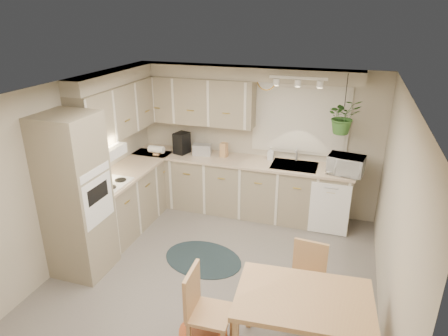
{
  "coord_description": "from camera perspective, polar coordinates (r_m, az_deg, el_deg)",
  "views": [
    {
      "loc": [
        1.44,
        -4.04,
        3.22
      ],
      "look_at": [
        -0.05,
        0.55,
        1.28
      ],
      "focal_mm": 32.0,
      "sensor_mm": 36.0,
      "label": 1
    }
  ],
  "objects": [
    {
      "name": "wall_right",
      "position": [
        4.55,
        23.18,
        -6.4
      ],
      "size": [
        0.04,
        4.2,
        2.4
      ],
      "primitive_type": "cube",
      "color": "#B4AB95",
      "rests_on": "floor"
    },
    {
      "name": "braided_rug",
      "position": [
        5.65,
        -3.0,
        -12.84
      ],
      "size": [
        1.27,
        1.05,
        0.01
      ],
      "primitive_type": "ellipsoid",
      "rotation": [
        0.0,
        0.0,
        -0.21
      ],
      "color": "black",
      "rests_on": "floor"
    },
    {
      "name": "knife_block",
      "position": [
        6.55,
        -0.01,
        2.61
      ],
      "size": [
        0.12,
        0.12,
        0.23
      ],
      "primitive_type": "cube",
      "rotation": [
        0.0,
        0.0,
        -0.16
      ],
      "color": "tan",
      "rests_on": "counter_back"
    },
    {
      "name": "window_blinds",
      "position": [
        6.36,
        10.77,
        6.73
      ],
      "size": [
        1.4,
        0.02,
        1.0
      ],
      "primitive_type": "cube",
      "color": "silver",
      "rests_on": "wall_back"
    },
    {
      "name": "cooktop",
      "position": [
        5.8,
        -16.31,
        -2.13
      ],
      "size": [
        0.52,
        0.58,
        0.02
      ],
      "primitive_type": "cube",
      "color": "white",
      "rests_on": "counter_left"
    },
    {
      "name": "chair_left",
      "position": [
        4.16,
        -1.9,
        -19.82
      ],
      "size": [
        0.44,
        0.44,
        0.9
      ],
      "primitive_type": "cube",
      "rotation": [
        0.0,
        0.0,
        -1.53
      ],
      "color": "tan",
      "rests_on": "floor"
    },
    {
      "name": "wall_left",
      "position": [
        5.67,
        -20.93,
        -0.49
      ],
      "size": [
        0.04,
        4.2,
        2.4
      ],
      "primitive_type": "cube",
      "color": "#B4AB95",
      "rests_on": "floor"
    },
    {
      "name": "range_hood",
      "position": [
        5.65,
        -16.96,
        2.12
      ],
      "size": [
        0.4,
        0.6,
        0.14
      ],
      "primitive_type": "cube",
      "color": "white",
      "rests_on": "upper_cab_left"
    },
    {
      "name": "wall_oven_face",
      "position": [
        5.09,
        -17.53,
        -4.44
      ],
      "size": [
        0.02,
        0.56,
        0.58
      ],
      "primitive_type": "cube",
      "color": "white",
      "rests_on": "oven_stack"
    },
    {
      "name": "soffit_back",
      "position": [
        6.27,
        2.7,
        13.42
      ],
      "size": [
        3.6,
        0.3,
        0.2
      ],
      "primitive_type": "cube",
      "color": "#B4AB95",
      "rests_on": "wall_back"
    },
    {
      "name": "oven_stack",
      "position": [
        5.27,
        -20.39,
        -3.89
      ],
      "size": [
        0.65,
        0.65,
        2.1
      ],
      "primitive_type": "cube",
      "color": "gray",
      "rests_on": "floor"
    },
    {
      "name": "pet_bed",
      "position": [
        4.51,
        -3.0,
        -22.69
      ],
      "size": [
        0.51,
        0.51,
        0.12
      ],
      "primitive_type": "cylinder",
      "rotation": [
        0.0,
        0.0,
        -0.02
      ],
      "color": "#A14C20",
      "rests_on": "floor"
    },
    {
      "name": "toaster",
      "position": [
        6.66,
        -3.17,
        2.64
      ],
      "size": [
        0.33,
        0.23,
        0.18
      ],
      "primitive_type": "cube",
      "rotation": [
        0.0,
        0.0,
        0.22
      ],
      "color": "#B4B6BC",
      "rests_on": "counter_back"
    },
    {
      "name": "upper_cab_back",
      "position": [
        6.59,
        -4.25,
        9.59
      ],
      "size": [
        2.0,
        0.35,
        0.75
      ],
      "primitive_type": "cube",
      "color": "gray",
      "rests_on": "wall_back"
    },
    {
      "name": "counter_left",
      "position": [
        6.26,
        -13.5,
        -0.31
      ],
      "size": [
        0.64,
        1.89,
        0.04
      ],
      "primitive_type": "cube",
      "color": "beige",
      "rests_on": "base_cab_left"
    },
    {
      "name": "soap_bottle",
      "position": [
        6.49,
        6.67,
        1.61
      ],
      "size": [
        0.1,
        0.21,
        0.1
      ],
      "primitive_type": "imported",
      "rotation": [
        0.0,
        0.0,
        0.02
      ],
      "color": "white",
      "rests_on": "counter_back"
    },
    {
      "name": "wall_front",
      "position": [
        3.14,
        -15.02,
        -18.94
      ],
      "size": [
        4.0,
        0.04,
        2.4
      ],
      "primitive_type": "cube",
      "color": "#B4AB95",
      "rests_on": "floor"
    },
    {
      "name": "base_cab_back",
      "position": [
        6.66,
        2.07,
        -2.7
      ],
      "size": [
        3.6,
        0.6,
        0.9
      ],
      "primitive_type": "cube",
      "color": "gray",
      "rests_on": "floor"
    },
    {
      "name": "upper_cab_left",
      "position": [
        6.16,
        -14.73,
        8.08
      ],
      "size": [
        0.35,
        2.0,
        0.75
      ],
      "primitive_type": "cube",
      "color": "gray",
      "rests_on": "wall_left"
    },
    {
      "name": "chair_back",
      "position": [
        4.62,
        11.53,
        -15.82
      ],
      "size": [
        0.43,
        0.43,
        0.85
      ],
      "primitive_type": "cube",
      "rotation": [
        0.0,
        0.0,
        3.06
      ],
      "color": "tan",
      "rests_on": "floor"
    },
    {
      "name": "window_frame",
      "position": [
        6.37,
        10.78,
        6.75
      ],
      "size": [
        1.5,
        0.02,
        1.1
      ],
      "primitive_type": "cube",
      "color": "beige",
      "rests_on": "wall_back"
    },
    {
      "name": "microwave",
      "position": [
        6.11,
        17.05,
        0.7
      ],
      "size": [
        0.55,
        0.36,
        0.34
      ],
      "primitive_type": "imported",
      "rotation": [
        0.0,
        0.0,
        -0.17
      ],
      "color": "white",
      "rests_on": "counter_back"
    },
    {
      "name": "coffee_maker",
      "position": [
        6.74,
        -6.05,
        3.58
      ],
      "size": [
        0.26,
        0.29,
        0.36
      ],
      "primitive_type": "cube",
      "rotation": [
        0.0,
        0.0,
        -0.26
      ],
      "color": "black",
      "rests_on": "counter_back"
    },
    {
      "name": "ceiling",
      "position": [
        4.36,
        -1.65,
        11.05
      ],
      "size": [
        4.2,
        4.2,
        0.0
      ],
      "primitive_type": "plane",
      "color": "white",
      "rests_on": "wall_back"
    },
    {
      "name": "dishwasher_front",
      "position": [
        6.19,
        14.78,
        -5.74
      ],
      "size": [
        0.58,
        0.02,
        0.83
      ],
      "primitive_type": "cube",
      "color": "white",
      "rests_on": "base_cab_back"
    },
    {
      "name": "soffit_left",
      "position": [
        6.09,
        -15.37,
        12.43
      ],
      "size": [
        0.3,
        2.0,
        0.2
      ],
      "primitive_type": "cube",
      "color": "#B4AB95",
      "rests_on": "wall_left"
    },
    {
      "name": "wall_back",
      "position": [
        6.62,
        4.55,
        4.03
      ],
      "size": [
        4.0,
        0.04,
        2.4
      ],
      "primitive_type": "cube",
      "color": "#B4AB95",
      "rests_on": "floor"
    },
    {
      "name": "sink",
      "position": [
        6.32,
        9.99,
        0.0
      ],
      "size": [
        0.7,
        0.48,
        0.1
      ],
      "primitive_type": "cube",
      "color": "#B4B6BC",
      "rests_on": "counter_back"
    },
    {
      "name": "dining_table",
      "position": [
        4.13,
        10.97,
        -21.83
      ],
      "size": [
        1.3,
        0.92,
        0.78
      ],
      "primitive_type": "cube",
      "rotation": [
        0.0,
        0.0,
        0.08
      ],
      "color": "tan",
      "rests_on": "floor"
    },
    {
      "name": "counter_back",
      "position": [
        6.47,
        2.11,
        1.05
      ],
      "size": [
        3.64,
        0.64,
        0.04
      ],
      "primitive_type": "cube",
      "color": "beige",
      "rests_on": "base_cab_back"
    },
    {
      "name": "base_cab_left",
      "position": [
        6.45,
        -13.21,
        -4.17
      ],
      "size": [
        0.6,
        1.85,
        0.9
      ],
      "primitive_type": "cube",
      "color": "gray",
      "rests_on": "floor"
    },
    {
      "name": "wall_clock",
      "position": [
        6.33,
        6.1,
        12.29
      ],
      "size": [
        0.3,
        0.03,
        0.3
      ],
      "primitive_type": "cylinder",
      "rotation": [
        1.57,
        0.0,
        0.0
      ],
      "color": "#EDB353",
      "rests_on": "wall_back"
    },
    {
      "name": "track_light_bar",
      "position": [
        5.71,
        10.55,
        12.55
      ],
      "size": [
        0.8,
        0.04,
        0.04
      ],
      "primitive_type": "cube",
      "color": "white",
      "rests_on": "ceiling"
    },
    {
      "name": "floor",
      "position": [
        5.36,
        -1.37,
        -15.05
      ],
      "size": [
        4.2,
        4.2,
        0.0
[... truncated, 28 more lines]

